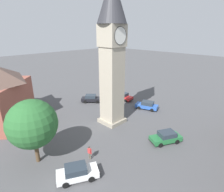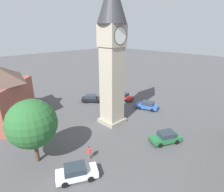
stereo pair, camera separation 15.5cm
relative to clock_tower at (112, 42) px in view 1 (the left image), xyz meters
name	(u,v)px [view 1 (the left image)]	position (x,y,z in m)	size (l,w,h in m)	color
ground_plane	(112,122)	(0.00, 0.00, -12.46)	(200.00, 200.00, 0.00)	#4C4C4F
clock_tower	(112,42)	(0.00, 0.00, 0.00)	(4.13, 4.13, 21.30)	gray
car_blue_kerb	(123,96)	(8.87, 5.38, -11.70)	(2.11, 4.27, 1.53)	red
car_silver_kerb	(77,172)	(-11.08, -6.01, -11.70)	(4.43, 3.45, 1.53)	white
car_red_corner	(91,98)	(3.28, 9.21, -11.70)	(4.07, 4.15, 1.53)	black
car_white_side	(166,137)	(0.85, -9.12, -11.70)	(4.44, 3.43, 1.53)	#236B38
car_black_far	(147,105)	(8.26, -1.12, -11.70)	(2.90, 4.45, 1.53)	#2D5BB7
pedestrian	(90,152)	(-8.34, -4.58, -11.45)	(0.30, 0.55, 1.69)	#706656
tree	(32,124)	(-12.65, -0.63, -7.71)	(5.30, 5.30, 7.41)	brown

